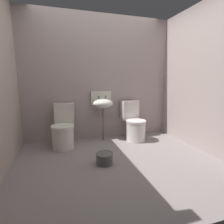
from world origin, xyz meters
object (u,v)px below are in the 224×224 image
at_px(sink, 103,103).
at_px(toilet_left, 63,129).
at_px(toilet_right, 134,124).
at_px(bucket, 105,158).

bearing_deg(sink, toilet_left, -166.56).
bearing_deg(toilet_left, toilet_right, -170.09).
bearing_deg(sink, toilet_right, -17.08).
xyz_separation_m(toilet_right, sink, (-0.61, 0.19, 0.43)).
distance_m(toilet_right, sink, 0.77).
height_order(toilet_right, bucket, toilet_right).
relative_size(toilet_left, sink, 0.79).
height_order(toilet_left, sink, sink).
bearing_deg(toilet_left, sink, -156.63).
relative_size(sink, bucket, 3.80).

